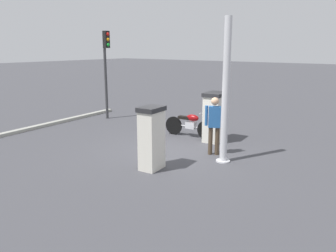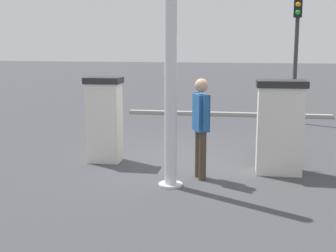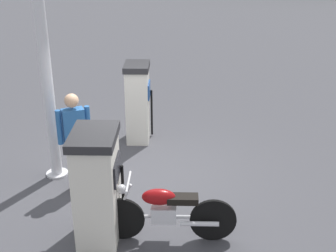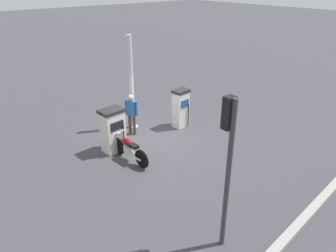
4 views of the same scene
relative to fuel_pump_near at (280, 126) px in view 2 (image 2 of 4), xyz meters
The scene contains 8 objects.
ground_plane 1.95m from the fuel_pump_near, 74.55° to the left, with size 120.00×120.00×0.00m, color #424247.
fuel_pump_near is the anchor object (origin of this frame).
fuel_pump_far 3.39m from the fuel_pump_near, 90.00° to the left, with size 0.57×0.74×1.69m.
motorcycle_near_pump 1.02m from the fuel_pump_near, ahead, with size 2.00×0.56×0.98m.
attendant_person 1.50m from the fuel_pump_near, 118.53° to the left, with size 0.54×0.36×1.75m.
roadside_traffic_light 5.96m from the fuel_pump_near, ahead, with size 0.38×0.25×3.85m.
canopy_support_pole 2.38m from the fuel_pump_near, 126.10° to the left, with size 0.40×0.40×3.98m.
road_edge_kerb 6.92m from the fuel_pump_near, 14.26° to the left, with size 0.77×6.77×0.12m.
Camera 2 is at (-8.60, -1.66, 2.26)m, focal length 47.43 mm.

